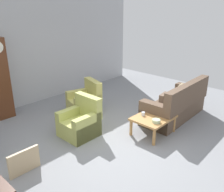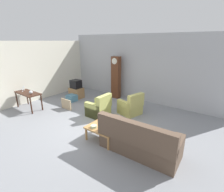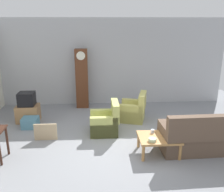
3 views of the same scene
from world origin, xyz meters
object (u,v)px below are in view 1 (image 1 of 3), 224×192
couch_floral (176,106)px  grandfather_clock (0,79)px  armchair_olive_near (80,123)px  coffee_table_wood (153,119)px  cup_white_porcelain (163,110)px  bowl_shallow_green (156,121)px  bowl_white_stacked (151,109)px  cup_cream_tall (171,115)px  armchair_olive_far (85,102)px  cup_blue_rimmed (143,114)px  framed_picture_leaning (24,162)px

couch_floral → grandfather_clock: bearing=132.5°
armchair_olive_near → coffee_table_wood: size_ratio=0.96×
couch_floral → cup_white_porcelain: bearing=-176.1°
coffee_table_wood → bowl_shallow_green: (-0.20, -0.21, 0.10)m
armchair_olive_near → bowl_white_stacked: armchair_olive_near is taller
cup_cream_tall → armchair_olive_far: bearing=103.7°
grandfather_clock → bowl_white_stacked: grandfather_clock is taller
couch_floral → coffee_table_wood: (-1.14, -0.05, 0.02)m
cup_blue_rimmed → bowl_shallow_green: 0.45m
bowl_white_stacked → framed_picture_leaning: bearing=168.6°
armchair_olive_far → bowl_shallow_green: (0.09, -2.32, 0.17)m
armchair_olive_near → cup_cream_tall: size_ratio=10.31×
armchair_olive_near → bowl_shallow_green: bearing=-54.3°
couch_floral → armchair_olive_far: size_ratio=2.20×
cup_cream_tall → bowl_white_stacked: (-0.03, 0.54, -0.01)m
armchair_olive_near → coffee_table_wood: (1.22, -1.21, 0.07)m
armchair_olive_far → bowl_white_stacked: armchair_olive_far is taller
cup_blue_rimmed → cup_cream_tall: bearing=-52.2°
cup_white_porcelain → bowl_shallow_green: 0.64m
grandfather_clock → framed_picture_leaning: size_ratio=3.57×
armchair_olive_near → grandfather_clock: grandfather_clock is taller
armchair_olive_near → framed_picture_leaning: size_ratio=1.53×
bowl_white_stacked → cup_blue_rimmed: bearing=-176.9°
couch_floral → cup_blue_rimmed: couch_floral is taller
armchair_olive_far → cup_cream_tall: 2.48m
cup_blue_rimmed → cup_cream_tall: (0.40, -0.52, 0.00)m
coffee_table_wood → cup_cream_tall: bearing=-44.7°
armchair_olive_near → grandfather_clock: (-0.77, 2.26, 0.77)m
framed_picture_leaning → cup_cream_tall: bearing=-20.4°
couch_floral → cup_white_porcelain: couch_floral is taller
couch_floral → armchair_olive_near: size_ratio=2.31×
armchair_olive_near → bowl_shallow_green: size_ratio=4.88×
couch_floral → framed_picture_leaning: (-3.98, 0.82, -0.12)m
couch_floral → framed_picture_leaning: size_ratio=3.54×
armchair_olive_near → cup_blue_rimmed: 1.50m
armchair_olive_far → coffee_table_wood: size_ratio=1.01×
cup_cream_tall → bowl_shallow_green: 0.51m
coffee_table_wood → framed_picture_leaning: 2.97m
coffee_table_wood → cup_cream_tall: cup_cream_tall is taller
armchair_olive_near → bowl_white_stacked: 1.78m
armchair_olive_near → cup_cream_tall: bearing=-44.6°
cup_white_porcelain → armchair_olive_far: bearing=108.0°
framed_picture_leaning → cup_cream_tall: size_ratio=6.72×
cup_white_porcelain → armchair_olive_near: bearing=143.2°
armchair_olive_far → grandfather_clock: bearing=141.4°
framed_picture_leaning → bowl_white_stacked: bowl_white_stacked is taller
armchair_olive_near → cup_white_porcelain: armchair_olive_near is taller
armchair_olive_far → bowl_white_stacked: size_ratio=6.63×
grandfather_clock → bowl_shallow_green: 4.14m
cup_blue_rimmed → grandfather_clock: bearing=120.2°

